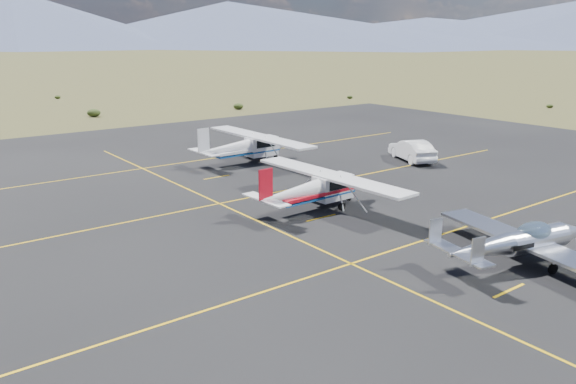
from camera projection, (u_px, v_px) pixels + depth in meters
name	position (u px, v px, depth m)	size (l,w,h in m)	color
ground	(477.00, 247.00, 25.64)	(1600.00, 1600.00, 0.00)	#383D1C
apron	(368.00, 210.00, 31.03)	(72.00, 72.00, 0.02)	black
aircraft_low_wing	(520.00, 242.00, 23.35)	(7.26, 9.97, 2.16)	silver
aircraft_cessna	(316.00, 188.00, 30.76)	(6.66, 11.13, 2.82)	white
aircraft_plain	(246.00, 146.00, 42.09)	(7.04, 11.75, 2.98)	white
sedan	(412.00, 150.00, 43.02)	(1.71, 4.91, 1.62)	white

